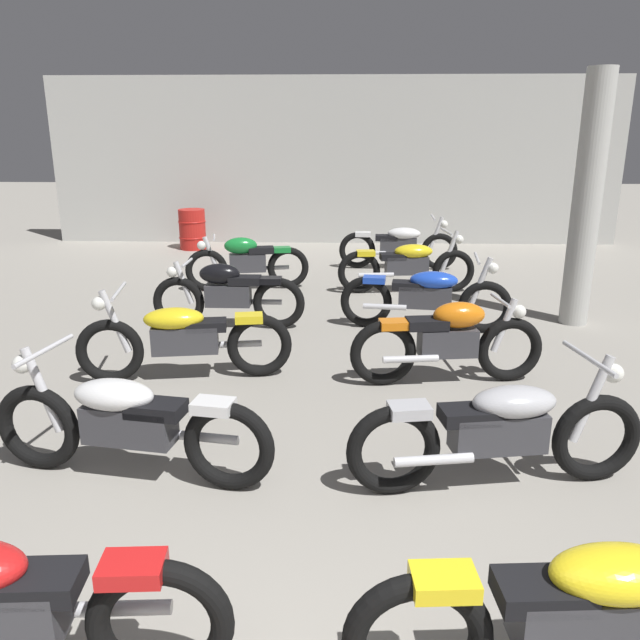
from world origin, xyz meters
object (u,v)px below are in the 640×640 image
at_px(motorcycle_left_row_4, 247,261).
at_px(motorcycle_right_row_4, 408,264).
at_px(motorcycle_left_row_3, 227,293).
at_px(oil_drum, 192,229).
at_px(motorcycle_right_row_5, 399,245).
at_px(motorcycle_right_row_0, 593,613).
at_px(support_pillar, 587,202).
at_px(motorcycle_right_row_1, 500,429).
at_px(motorcycle_left_row_1, 128,422).
at_px(motorcycle_right_row_3, 426,296).
at_px(motorcycle_right_row_2, 449,340).
at_px(motorcycle_left_row_2, 184,337).

relative_size(motorcycle_left_row_4, motorcycle_right_row_4, 0.90).
height_order(motorcycle_left_row_3, motorcycle_right_row_4, motorcycle_right_row_4).
xyz_separation_m(motorcycle_right_row_4, oil_drum, (-4.26, 3.65, -0.03)).
bearing_deg(motorcycle_right_row_5, oil_drum, 156.25).
relative_size(motorcycle_right_row_0, motorcycle_right_row_4, 1.00).
height_order(support_pillar, motorcycle_right_row_1, support_pillar).
distance_m(motorcycle_left_row_1, motorcycle_left_row_4, 5.77).
height_order(motorcycle_right_row_3, oil_drum, motorcycle_right_row_3).
distance_m(motorcycle_right_row_0, motorcycle_right_row_3, 5.51).
height_order(motorcycle_left_row_1, motorcycle_right_row_4, same).
xyz_separation_m(motorcycle_right_row_0, motorcycle_right_row_4, (-0.11, 7.46, 0.00)).
height_order(motorcycle_right_row_3, motorcycle_right_row_5, same).
height_order(motorcycle_left_row_3, motorcycle_right_row_1, motorcycle_right_row_1).
height_order(motorcycle_left_row_3, motorcycle_right_row_5, motorcycle_right_row_5).
bearing_deg(motorcycle_right_row_0, motorcycle_right_row_3, 90.56).
distance_m(motorcycle_right_row_3, motorcycle_right_row_5, 3.72).
relative_size(motorcycle_left_row_4, motorcycle_right_row_2, 0.99).
distance_m(motorcycle_right_row_0, motorcycle_right_row_1, 1.77).
height_order(motorcycle_left_row_4, motorcycle_right_row_4, motorcycle_right_row_4).
height_order(motorcycle_left_row_4, motorcycle_right_row_1, motorcycle_right_row_1).
height_order(motorcycle_right_row_4, oil_drum, motorcycle_right_row_4).
bearing_deg(motorcycle_right_row_1, motorcycle_left_row_3, 124.97).
relative_size(motorcycle_left_row_3, motorcycle_right_row_4, 0.91).
distance_m(motorcycle_right_row_3, motorcycle_right_row_4, 1.96).
bearing_deg(motorcycle_right_row_2, motorcycle_left_row_4, 124.22).
bearing_deg(motorcycle_left_row_2, motorcycle_right_row_5, 64.60).
xyz_separation_m(motorcycle_left_row_2, motorcycle_right_row_5, (2.62, 5.52, 0.00)).
distance_m(motorcycle_left_row_2, motorcycle_left_row_4, 3.84).
bearing_deg(motorcycle_right_row_3, motorcycle_right_row_4, 91.53).
xyz_separation_m(motorcycle_left_row_4, motorcycle_right_row_2, (2.61, -3.83, 0.00)).
distance_m(motorcycle_right_row_1, motorcycle_right_row_5, 7.46).
bearing_deg(support_pillar, motorcycle_left_row_2, -155.04).
xyz_separation_m(motorcycle_right_row_3, oil_drum, (-4.32, 5.60, -0.03)).
xyz_separation_m(motorcycle_right_row_0, oil_drum, (-4.37, 11.11, -0.03)).
relative_size(motorcycle_right_row_0, oil_drum, 2.56).
distance_m(motorcycle_right_row_1, oil_drum, 10.32).
distance_m(motorcycle_right_row_1, motorcycle_right_row_3, 3.74).
distance_m(motorcycle_right_row_0, motorcycle_right_row_2, 3.72).
xyz_separation_m(motorcycle_left_row_3, oil_drum, (-1.77, 5.62, -0.03)).
relative_size(motorcycle_right_row_2, motorcycle_right_row_5, 0.91).
distance_m(motorcycle_right_row_1, motorcycle_right_row_2, 1.95).
xyz_separation_m(support_pillar, motorcycle_right_row_5, (-2.06, 3.34, -1.15)).
distance_m(motorcycle_left_row_4, motorcycle_right_row_5, 3.06).
distance_m(support_pillar, motorcycle_right_row_3, 2.35).
bearing_deg(motorcycle_right_row_1, support_pillar, 64.68).
distance_m(motorcycle_left_row_2, motorcycle_right_row_4, 4.57).
xyz_separation_m(motorcycle_right_row_5, oil_drum, (-4.27, 1.88, -0.03)).
bearing_deg(motorcycle_right_row_1, motorcycle_left_row_4, 114.74).
xyz_separation_m(motorcycle_left_row_4, oil_drum, (-1.71, 3.56, -0.03)).
bearing_deg(motorcycle_right_row_1, motorcycle_right_row_3, 90.99).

